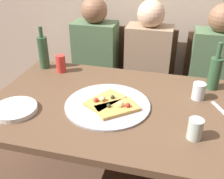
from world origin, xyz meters
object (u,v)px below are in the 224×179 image
(plate_stack, at_px, (15,109))
(table_knife, at_px, (224,112))
(pizza_tray, at_px, (108,105))
(beer_bottle, at_px, (43,52))
(chair_middle, at_px, (147,76))
(guest_in_sweater, at_px, (93,64))
(dining_table, at_px, (129,116))
(chair_left, at_px, (98,70))
(tumbler_far, at_px, (199,91))
(chair_right, at_px, (209,83))
(tumbler_near, at_px, (195,129))
(wine_bottle, at_px, (215,72))
(guest_by_wall, at_px, (213,77))
(pizza_slice_last, at_px, (118,108))
(guest_in_beanie, at_px, (146,70))
(soda_can, at_px, (61,64))
(pizza_slice_extra, at_px, (105,101))

(plate_stack, distance_m, table_knife, 1.12)
(pizza_tray, xyz_separation_m, beer_bottle, (-0.58, 0.39, 0.11))
(chair_middle, bearing_deg, guest_in_sweater, 18.55)
(dining_table, bearing_deg, chair_left, 118.00)
(tumbler_far, height_order, chair_middle, chair_middle)
(chair_left, height_order, chair_right, same)
(tumbler_near, bearing_deg, beer_bottle, 152.08)
(table_knife, bearing_deg, guest_in_sweater, -151.59)
(dining_table, height_order, chair_middle, chair_middle)
(guest_in_sweater, bearing_deg, chair_right, -171.12)
(table_knife, relative_size, chair_middle, 0.24)
(pizza_tray, relative_size, chair_middle, 0.53)
(pizza_tray, xyz_separation_m, wine_bottle, (0.58, 0.36, 0.10))
(dining_table, height_order, wine_bottle, wine_bottle)
(guest_by_wall, bearing_deg, wine_bottle, 81.75)
(pizza_slice_last, relative_size, tumbler_far, 2.56)
(pizza_slice_last, bearing_deg, guest_by_wall, 54.34)
(beer_bottle, height_order, tumbler_near, beer_bottle)
(pizza_slice_last, bearing_deg, tumbler_near, -17.38)
(dining_table, xyz_separation_m, tumbler_near, (0.34, -0.20, 0.13))
(tumbler_far, bearing_deg, pizza_slice_last, -149.21)
(guest_in_sweater, bearing_deg, pizza_slice_last, 117.19)
(plate_stack, height_order, guest_in_sweater, guest_in_sweater)
(guest_in_beanie, height_order, guest_by_wall, same)
(tumbler_far, distance_m, chair_left, 1.11)
(soda_can, xyz_separation_m, guest_in_sweater, (0.10, 0.40, -0.16))
(guest_in_sweater, bearing_deg, tumbler_near, 131.32)
(wine_bottle, bearing_deg, chair_left, 149.68)
(guest_in_beanie, bearing_deg, beer_bottle, 27.54)
(chair_left, relative_size, chair_middle, 1.00)
(pizza_slice_last, relative_size, chair_right, 0.28)
(beer_bottle, bearing_deg, guest_in_sweater, 56.40)
(beer_bottle, height_order, tumbler_far, beer_bottle)
(tumbler_near, bearing_deg, chair_right, 81.01)
(tumbler_near, xyz_separation_m, guest_in_beanie, (-0.35, 0.91, -0.15))
(wine_bottle, height_order, chair_right, wine_bottle)
(chair_middle, bearing_deg, pizza_tray, 82.72)
(tumbler_near, relative_size, chair_left, 0.12)
(chair_middle, xyz_separation_m, guest_by_wall, (0.52, -0.15, 0.13))
(pizza_slice_extra, relative_size, plate_stack, 1.08)
(chair_middle, bearing_deg, dining_table, 90.38)
(table_knife, relative_size, chair_right, 0.24)
(chair_right, bearing_deg, plate_stack, 44.31)
(pizza_tray, distance_m, table_knife, 0.63)
(beer_bottle, relative_size, table_knife, 1.38)
(pizza_tray, bearing_deg, chair_right, 54.80)
(pizza_slice_extra, height_order, guest_in_sweater, guest_in_sweater)
(pizza_tray, xyz_separation_m, guest_by_wall, (0.63, 0.75, -0.11))
(tumbler_near, distance_m, guest_by_wall, 0.94)
(pizza_slice_extra, height_order, soda_can, soda_can)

